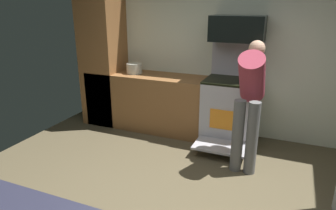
{
  "coord_description": "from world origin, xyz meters",
  "views": [
    {
      "loc": [
        1.03,
        -2.25,
        1.99
      ],
      "look_at": [
        -0.03,
        0.3,
        1.05
      ],
      "focal_mm": 32.29,
      "sensor_mm": 36.0,
      "label": 1
    }
  ],
  "objects_px": {
    "microwave": "(237,29)",
    "person_cook": "(250,97)",
    "stock_pot": "(134,68)",
    "oven_range": "(230,109)"
  },
  "relations": [
    {
      "from": "microwave",
      "to": "person_cook",
      "type": "height_order",
      "value": "microwave"
    },
    {
      "from": "oven_range",
      "to": "microwave",
      "type": "xyz_separation_m",
      "value": [
        -0.0,
        0.1,
        1.14
      ]
    },
    {
      "from": "oven_range",
      "to": "person_cook",
      "type": "distance_m",
      "value": 0.87
    },
    {
      "from": "stock_pot",
      "to": "oven_range",
      "type": "bearing_deg",
      "value": -0.6
    },
    {
      "from": "person_cook",
      "to": "stock_pot",
      "type": "xyz_separation_m",
      "value": [
        -1.93,
        0.7,
        0.06
      ]
    },
    {
      "from": "oven_range",
      "to": "microwave",
      "type": "distance_m",
      "value": 1.15
    },
    {
      "from": "microwave",
      "to": "stock_pot",
      "type": "distance_m",
      "value": 1.73
    },
    {
      "from": "person_cook",
      "to": "stock_pot",
      "type": "bearing_deg",
      "value": 160.21
    },
    {
      "from": "stock_pot",
      "to": "person_cook",
      "type": "bearing_deg",
      "value": -19.79
    },
    {
      "from": "microwave",
      "to": "person_cook",
      "type": "distance_m",
      "value": 1.11
    }
  ]
}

